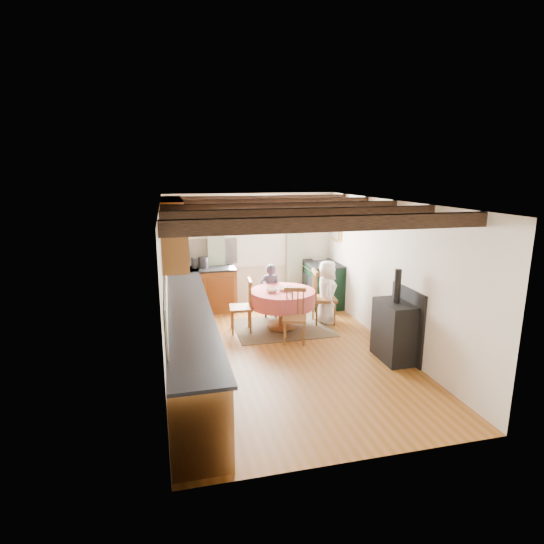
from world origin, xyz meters
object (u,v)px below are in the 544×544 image
object	(u,v)px
dining_table	(282,309)
cup	(289,289)
chair_left	(241,306)
aga_range	(322,284)
child_right	(327,292)
cast_iron_stove	(395,315)
child_far	(270,291)
chair_near	(295,316)
chair_right	(324,297)

from	to	relation	value
dining_table	cup	xyz separation A→B (m)	(0.09, -0.10, 0.41)
dining_table	chair_left	world-z (taller)	chair_left
aga_range	child_right	bearing A→B (deg)	-105.73
cast_iron_stove	child_far	distance (m)	2.74
chair_near	child_far	xyz separation A→B (m)	(-0.10, 1.35, 0.08)
chair_left	child_far	bearing A→B (deg)	136.41
chair_right	child_far	bearing A→B (deg)	67.60
chair_near	child_far	size ratio (longest dim) A/B	0.85
dining_table	chair_near	distance (m)	0.73
dining_table	chair_near	size ratio (longest dim) A/B	1.29
cast_iron_stove	chair_right	bearing A→B (deg)	104.70
cast_iron_stove	cup	distance (m)	2.04
chair_left	chair_right	distance (m)	1.62
chair_left	cup	distance (m)	0.92
cast_iron_stove	child_far	bearing A→B (deg)	120.60
chair_left	cast_iron_stove	size ratio (longest dim) A/B	0.68
dining_table	aga_range	xyz separation A→B (m)	(1.20, 1.17, 0.12)
chair_right	cast_iron_stove	bearing A→B (deg)	-156.67
cast_iron_stove	child_far	world-z (taller)	cast_iron_stove
chair_near	cup	world-z (taller)	chair_near
dining_table	child_far	bearing A→B (deg)	97.52
chair_left	child_right	bearing A→B (deg)	97.78
dining_table	chair_left	size ratio (longest dim) A/B	1.23
chair_near	chair_right	xyz separation A→B (m)	(0.82, 0.80, 0.06)
chair_near	child_right	distance (m)	1.21
aga_range	child_far	size ratio (longest dim) A/B	0.95
aga_range	dining_table	bearing A→B (deg)	-135.72
dining_table	child_far	distance (m)	0.66
dining_table	child_right	bearing A→B (deg)	5.98
aga_range	chair_near	bearing A→B (deg)	-122.02
chair_near	aga_range	size ratio (longest dim) A/B	0.89
cast_iron_stove	cup	xyz separation A→B (m)	(-1.22, 1.63, 0.06)
child_right	aga_range	bearing A→B (deg)	-5.53
chair_right	aga_range	bearing A→B (deg)	-9.64
child_far	cup	xyz separation A→B (m)	(0.17, -0.72, 0.23)
cup	aga_range	bearing A→B (deg)	48.82
dining_table	child_right	xyz separation A→B (m)	(0.90, 0.09, 0.25)
chair_near	cup	distance (m)	0.70
chair_left	child_far	distance (m)	0.93
dining_table	child_right	world-z (taller)	child_right
aga_range	cup	bearing A→B (deg)	-131.18
chair_near	cast_iron_stove	size ratio (longest dim) A/B	0.65
chair_left	chair_right	bearing A→B (deg)	97.10
dining_table	cast_iron_stove	world-z (taller)	cast_iron_stove
aga_range	cup	size ratio (longest dim) A/B	9.46
cup	child_far	bearing A→B (deg)	103.40
chair_near	cup	bearing A→B (deg)	102.05
cast_iron_stove	child_right	bearing A→B (deg)	102.76
chair_right	child_far	world-z (taller)	child_far
chair_left	child_right	xyz separation A→B (m)	(1.67, 0.09, 0.12)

